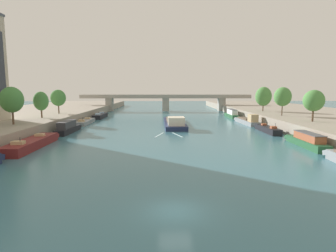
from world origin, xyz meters
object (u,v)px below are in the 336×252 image
Objects in this scene: moored_boat_right_gap_after at (307,141)px; tree_left_distant at (41,101)px; moored_boat_right_second at (247,121)px; bridge_far at (166,100)px; tree_right_midway at (263,96)px; moored_boat_right_upstream at (267,129)px; moored_boat_right_downstream at (232,114)px; tree_left_by_lamp at (58,98)px; moored_boat_left_far at (32,143)px; tree_right_nearest at (314,101)px; tree_left_midway at (12,100)px; moored_boat_left_lone at (68,128)px; barge_midriver at (174,122)px; tree_right_far at (283,97)px; moored_boat_left_gap_after at (100,116)px; moored_boat_left_end at (85,122)px.

tree_left_distant is (-51.02, 20.82, 5.47)m from moored_boat_right_gap_after.
bridge_far is at bearing 115.44° from moored_boat_right_second.
tree_right_midway reaches higher than moored_boat_right_second.
moored_boat_right_second is at bearing 9.49° from tree_left_distant.
moored_boat_right_upstream is 0.94× the size of moored_boat_right_downstream.
tree_left_by_lamp reaches higher than moored_boat_right_downstream.
tree_right_midway is at bearing 38.21° from moored_boat_left_far.
moored_boat_right_second is 16.71m from moored_boat_right_downstream.
moored_boat_right_upstream is at bearing 19.78° from moored_boat_left_far.
moored_boat_right_gap_after is 40.73m from tree_right_midway.
tree_right_nearest is at bearing -64.33° from bridge_far.
moored_boat_right_second is at bearing 22.20° from tree_left_midway.
moored_boat_left_lone is 44.74m from moored_boat_right_second.
moored_boat_right_upstream is (19.51, -11.06, -0.19)m from barge_midriver.
tree_left_by_lamp is at bearing -125.25° from bridge_far.
moored_boat_right_gap_after is 15.75m from tree_right_nearest.
bridge_far reaches higher than moored_boat_right_downstream.
tree_left_by_lamp reaches higher than moored_boat_right_gap_after.
tree_right_far is (-0.70, 13.08, 0.46)m from tree_right_nearest.
moored_boat_left_gap_after is 54.43m from tree_right_far.
moored_boat_left_lone is at bearing 38.98° from tree_left_midway.
tree_left_by_lamp is at bearing 161.41° from tree_right_nearest.
barge_midriver is 30.27m from moored_boat_left_gap_after.
tree_left_distant is (-7.50, 20.99, 5.73)m from moored_boat_left_far.
tree_left_distant reaches higher than moored_boat_right_second.
moored_boat_right_downstream is 35.29m from bridge_far.
tree_right_nearest is at bearing -2.85° from moored_boat_left_lone.
tree_right_far is 56.36m from bridge_far.
tree_right_nearest is 0.09× the size of bridge_far.
moored_boat_right_gap_after is at bearing -73.43° from bridge_far.
bridge_far is (-29.53, 61.43, -2.30)m from tree_right_nearest.
moored_boat_left_end is 10.08m from tree_left_by_lamp.
moored_boat_right_gap_after is 1.65× the size of tree_left_midway.
moored_boat_right_gap_after is (43.80, -30.38, 0.43)m from moored_boat_left_end.
barge_midriver is 3.94× the size of tree_left_distant.
moored_boat_left_gap_after is at bearing 88.15° from moored_boat_left_end.
moored_boat_left_far is at bearing -132.78° from moored_boat_right_downstream.
moored_boat_left_gap_after is 2.15× the size of tree_left_distant.
barge_midriver is 0.33× the size of bridge_far.
tree_right_midway is at bearing 53.16° from moored_boat_right_second.
tree_left_by_lamp is (-31.27, 6.05, 6.00)m from barge_midriver.
tree_right_far is at bearing -1.47° from barge_midriver.
moored_boat_left_end is 1.14× the size of moored_boat_right_gap_after.
tree_right_midway is 45.05m from bridge_far.
bridge_far is (21.79, 43.59, 3.99)m from moored_boat_left_end.
moored_boat_left_end is 2.05× the size of tree_right_nearest.
moored_boat_left_lone is 62.69m from bridge_far.
moored_boat_right_second is at bearing 90.40° from moored_boat_right_upstream.
moored_boat_right_upstream is at bearing -89.60° from moored_boat_right_second.
barge_midriver is 1.94× the size of moored_boat_right_downstream.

